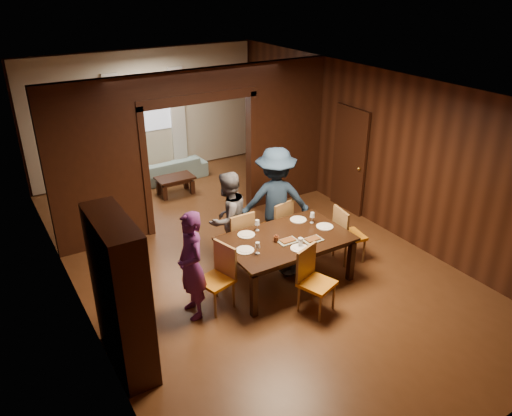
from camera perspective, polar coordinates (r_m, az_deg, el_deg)
floor at (r=8.66m, az=-1.37°, el=-5.29°), size 9.00×9.00×0.00m
ceiling at (r=7.59m, az=-1.60°, el=13.85°), size 5.50×9.00×0.02m
room_walls at (r=9.58m, az=-7.17°, el=7.54°), size 5.52×9.01×2.90m
person_purple at (r=6.91m, az=-7.40°, el=-6.56°), size 0.41×0.60×1.59m
person_grey at (r=8.08m, az=-3.23°, el=-1.24°), size 0.93×0.83×1.60m
person_navy at (r=8.40m, az=2.24°, el=0.86°), size 1.38×1.12×1.86m
sofa at (r=11.79m, az=-9.91°, el=4.39°), size 1.75×0.74×0.50m
serving_bowl at (r=7.76m, az=3.95°, el=-2.47°), size 0.34×0.34×0.08m
dining_table at (r=7.80m, az=3.38°, el=-5.85°), size 1.93×1.20×0.76m
coffee_table at (r=10.99m, az=-9.19°, el=2.56°), size 0.80×0.50×0.40m
chair_left at (r=7.16m, az=-4.67°, el=-8.06°), size 0.54×0.54×0.97m
chair_right at (r=8.42m, az=10.69°, el=-2.93°), size 0.50×0.50×0.97m
chair_far_l at (r=8.20m, az=-2.23°, el=-3.29°), size 0.45×0.45×0.97m
chair_far_r at (r=8.58m, az=2.21°, el=-1.91°), size 0.53×0.53×0.97m
chair_near at (r=7.13m, az=7.00°, el=-8.37°), size 0.56×0.56×0.97m
hutch at (r=6.15m, az=-15.20°, el=-9.57°), size 0.40×1.20×2.00m
door_right at (r=10.03m, az=10.62°, el=5.39°), size 0.06×0.90×2.10m
window_far at (r=11.82m, az=-12.53°, el=11.61°), size 1.20×0.03×1.30m
curtain_left at (r=11.69m, az=-15.74°, el=8.81°), size 0.35×0.06×2.40m
curtain_right at (r=12.15m, az=-8.90°, el=10.08°), size 0.35×0.06×2.40m
plate_left at (r=7.27m, az=-1.27°, el=-4.84°), size 0.27×0.27×0.01m
plate_far_l at (r=7.67m, az=-1.13°, el=-3.06°), size 0.27×0.27×0.01m
plate_far_r at (r=8.15m, az=4.85°, el=-1.33°), size 0.27×0.27×0.01m
plate_right at (r=7.98m, az=7.86°, el=-2.11°), size 0.27×0.27×0.01m
plate_near at (r=7.34m, az=5.00°, el=-4.61°), size 0.27×0.27×0.01m
platter_a at (r=7.50m, az=3.66°, el=-3.75°), size 0.30×0.20×0.04m
platter_b at (r=7.56m, az=6.50°, el=-3.59°), size 0.30×0.20×0.04m
wineglass_left at (r=7.15m, az=0.18°, el=-4.60°), size 0.08×0.08×0.18m
wineglass_far at (r=7.77m, az=0.14°, el=-1.98°), size 0.08×0.08×0.18m
wineglass_right at (r=8.05m, az=6.43°, el=-1.10°), size 0.08×0.08×0.18m
tumbler at (r=7.36m, az=5.09°, el=-3.93°), size 0.07×0.07×0.14m
condiment_jar at (r=7.48m, az=2.33°, el=-3.48°), size 0.08×0.08×0.11m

